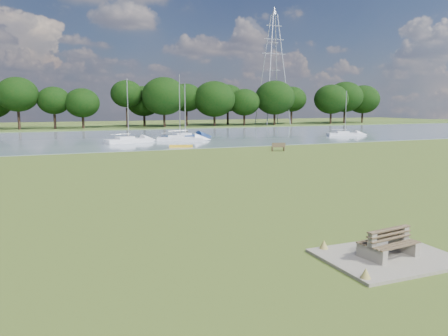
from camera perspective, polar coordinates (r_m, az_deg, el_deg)
name	(u,v)px	position (r m, az deg, el deg)	size (l,w,h in m)	color
ground	(225,185)	(27.06, 0.17, -2.29)	(220.00, 220.00, 0.00)	#526226
river	(120,138)	(67.56, -13.44, 3.86)	(220.00, 40.00, 0.10)	slate
far_bank	(98,128)	(97.28, -16.13, 5.06)	(220.00, 20.00, 0.40)	#4C6626
concrete_pad	(388,257)	(15.43, 20.59, -10.87)	(4.20, 3.20, 0.10)	gray
bench_pair	(388,244)	(15.30, 20.67, -9.26)	(1.96, 1.32, 0.99)	gray
riverbank_bench	(278,147)	(47.16, 7.11, 2.75)	(1.55, 0.78, 0.91)	brown
kayak	(181,146)	(50.91, -5.64, 2.87)	(2.71, 0.63, 0.27)	gold
pylon	(274,52)	(108.24, 6.51, 14.85)	(6.33, 4.43, 27.59)	#979CA6
tree_line	(105,98)	(93.32, -15.28, 8.87)	(145.30, 8.77, 10.61)	black
sailboat_0	(128,139)	(57.74, -12.40, 3.72)	(6.30, 3.37, 8.17)	silver
sailboat_3	(345,133)	(71.83, 15.47, 4.42)	(5.71, 3.03, 7.04)	silver
sailboat_5	(180,137)	(60.18, -5.83, 4.00)	(6.46, 3.65, 8.94)	silver
sailboat_6	(185,135)	(63.17, -5.13, 4.26)	(7.13, 3.47, 7.87)	navy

